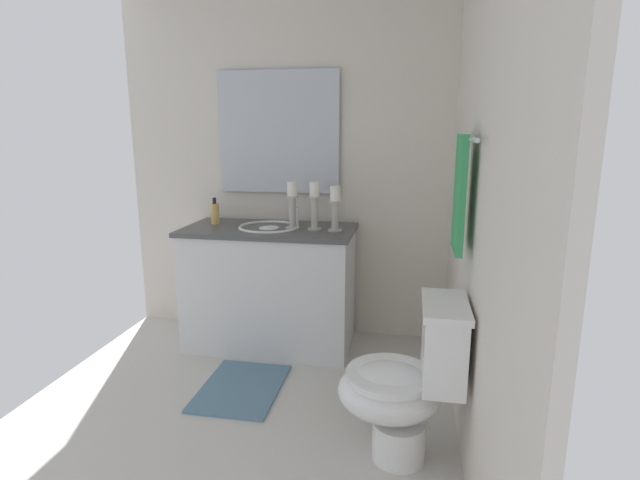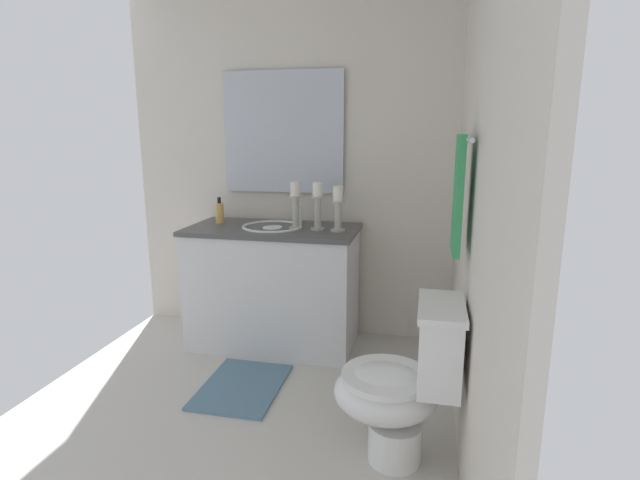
% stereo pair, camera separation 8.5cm
% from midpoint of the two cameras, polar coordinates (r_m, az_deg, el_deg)
% --- Properties ---
extents(floor, '(2.49, 2.31, 0.02)m').
position_cam_midpoint_polar(floor, '(2.74, -9.53, -19.72)').
color(floor, beige).
rests_on(floor, ground).
extents(wall_back, '(2.49, 0.04, 2.45)m').
position_cam_midpoint_polar(wall_back, '(2.16, 19.08, 6.01)').
color(wall_back, silver).
rests_on(wall_back, ground).
extents(wall_left, '(0.04, 2.31, 2.45)m').
position_cam_midpoint_polar(wall_left, '(3.51, -2.64, 8.96)').
color(wall_left, silver).
rests_on(wall_left, ground).
extents(vanity_cabinet, '(0.58, 1.13, 0.82)m').
position_cam_midpoint_polar(vanity_cabinet, '(3.36, -4.65, -5.37)').
color(vanity_cabinet, silver).
rests_on(vanity_cabinet, ground).
extents(sink_basin, '(0.40, 0.40, 0.24)m').
position_cam_midpoint_polar(sink_basin, '(3.27, -4.75, 0.82)').
color(sink_basin, white).
rests_on(sink_basin, vanity_cabinet).
extents(mirror, '(0.02, 0.84, 0.82)m').
position_cam_midpoint_polar(mirror, '(3.47, -3.58, 12.31)').
color(mirror, silver).
extents(candle_holder_tall, '(0.09, 0.09, 0.29)m').
position_cam_midpoint_polar(candle_holder_tall, '(3.10, 2.88, 3.77)').
color(candle_holder_tall, '#B7B2A5').
rests_on(candle_holder_tall, vanity_cabinet).
extents(candle_holder_short, '(0.09, 0.09, 0.31)m').
position_cam_midpoint_polar(candle_holder_short, '(3.14, 0.51, 4.13)').
color(candle_holder_short, '#B7B2A5').
rests_on(candle_holder_short, vanity_cabinet).
extents(candle_holder_mid, '(0.09, 0.09, 0.30)m').
position_cam_midpoint_polar(candle_holder_mid, '(3.18, -2.08, 4.19)').
color(candle_holder_mid, '#B7B2A5').
rests_on(candle_holder_mid, vanity_cabinet).
extents(soap_bottle, '(0.06, 0.06, 0.18)m').
position_cam_midpoint_polar(soap_bottle, '(3.44, -10.84, 3.13)').
color(soap_bottle, '#E5B259').
rests_on(soap_bottle, vanity_cabinet).
extents(toilet, '(0.39, 0.54, 0.75)m').
position_cam_midpoint_polar(toilet, '(2.26, 10.48, -16.20)').
color(toilet, white).
rests_on(toilet, ground).
extents(towel_bar, '(0.70, 0.02, 0.02)m').
position_cam_midpoint_polar(towel_bar, '(2.25, 17.59, 11.08)').
color(towel_bar, silver).
extents(towel_near_vanity, '(0.28, 0.03, 0.52)m').
position_cam_midpoint_polar(towel_near_vanity, '(2.26, 16.74, 5.07)').
color(towel_near_vanity, '#389E59').
rests_on(towel_near_vanity, towel_bar).
extents(bath_mat, '(0.60, 0.44, 0.02)m').
position_cam_midpoint_polar(bath_mat, '(2.98, -8.16, -16.40)').
color(bath_mat, slate).
rests_on(bath_mat, ground).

